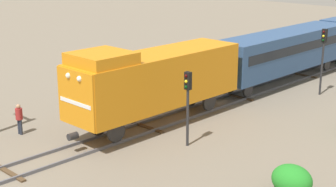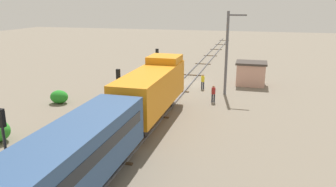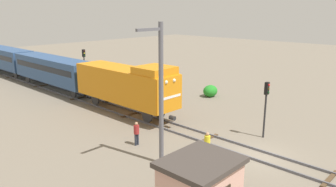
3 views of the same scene
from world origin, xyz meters
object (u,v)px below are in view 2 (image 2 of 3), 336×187
at_px(worker_by_signal, 213,92).
at_px(catenary_mast, 227,52).
at_px(locomotive, 153,87).
at_px(passenger_car_leading, 59,167).
at_px(traffic_signal_near, 157,60).
at_px(relay_hut, 251,73).
at_px(worker_near_track, 203,80).
at_px(traffic_signal_far, 4,137).
at_px(traffic_signal_mid, 119,82).

relative_size(worker_by_signal, catenary_mast, 0.20).
bearing_deg(locomotive, passenger_car_leading, 90.00).
bearing_deg(passenger_car_leading, traffic_signal_near, -82.76).
distance_m(passenger_car_leading, relay_hut, 28.59).
height_order(worker_near_track, worker_by_signal, same).
bearing_deg(relay_hut, worker_near_track, 33.62).
height_order(traffic_signal_near, traffic_signal_far, traffic_signal_far).
bearing_deg(traffic_signal_near, relay_hut, -167.50).
distance_m(traffic_signal_far, worker_by_signal, 20.12).
bearing_deg(worker_by_signal, locomotive, -121.41).
height_order(traffic_signal_mid, catenary_mast, catenary_mast).
xyz_separation_m(locomotive, catenary_mast, (-5.06, -9.30, 1.76)).
xyz_separation_m(locomotive, traffic_signal_mid, (3.40, -1.00, -0.06)).
bearing_deg(traffic_signal_mid, catenary_mast, -135.53).
bearing_deg(traffic_signal_near, locomotive, 105.10).
bearing_deg(relay_hut, traffic_signal_mid, 50.51).
relative_size(traffic_signal_mid, traffic_signal_far, 0.85).
distance_m(traffic_signal_mid, worker_by_signal, 9.31).
relative_size(passenger_car_leading, traffic_signal_far, 3.09).
bearing_deg(worker_near_track, traffic_signal_mid, 44.54).
xyz_separation_m(traffic_signal_near, catenary_mast, (-8.26, 2.55, 1.62)).
bearing_deg(relay_hut, catenary_mast, 63.63).
distance_m(traffic_signal_near, worker_near_track, 6.01).
height_order(passenger_car_leading, catenary_mast, catenary_mast).
distance_m(traffic_signal_near, relay_hut, 11.07).
height_order(locomotive, catenary_mast, catenary_mast).
bearing_deg(relay_hut, traffic_signal_near, 12.50).
height_order(traffic_signal_far, worker_near_track, traffic_signal_far).
bearing_deg(worker_near_track, locomotive, 62.58).
relative_size(traffic_signal_far, catenary_mast, 0.53).
bearing_deg(passenger_car_leading, worker_near_track, -95.67).
height_order(traffic_signal_near, catenary_mast, catenary_mast).
distance_m(locomotive, traffic_signal_mid, 3.54).
distance_m(locomotive, relay_hut, 16.14).
bearing_deg(worker_near_track, relay_hut, -161.32).
xyz_separation_m(traffic_signal_mid, worker_by_signal, (-7.60, -5.09, -1.71)).
xyz_separation_m(passenger_car_leading, worker_near_track, (-2.40, -24.17, -1.53)).
bearing_deg(traffic_signal_mid, worker_near_track, -120.52).
height_order(traffic_signal_near, traffic_signal_mid, traffic_signal_near).
relative_size(locomotive, relay_hut, 3.31).
height_order(traffic_signal_mid, traffic_signal_far, traffic_signal_far).
distance_m(traffic_signal_mid, worker_near_track, 11.55).
xyz_separation_m(locomotive, relay_hut, (-7.50, -14.23, -1.38)).
bearing_deg(passenger_car_leading, worker_by_signal, -102.20).
relative_size(traffic_signal_mid, catenary_mast, 0.45).
bearing_deg(traffic_signal_mid, traffic_signal_near, -91.06).
distance_m(worker_by_signal, relay_hut, 8.79).
bearing_deg(worker_near_track, traffic_signal_far, 60.54).
height_order(traffic_signal_near, relay_hut, traffic_signal_near).
bearing_deg(catenary_mast, worker_by_signal, 75.04).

